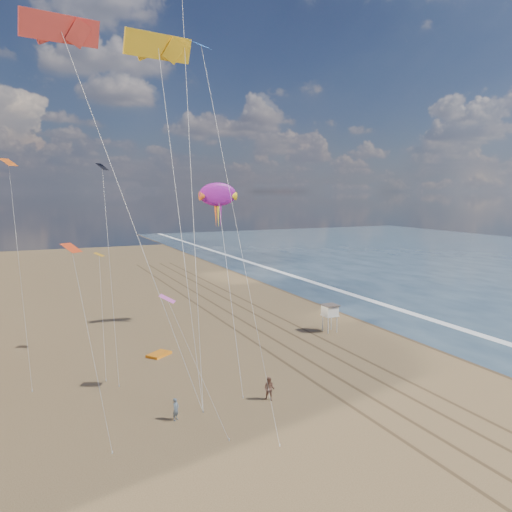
# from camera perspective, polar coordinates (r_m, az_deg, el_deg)

# --- Properties ---
(ground) EXTENTS (260.00, 260.00, 0.00)m
(ground) POSITION_cam_1_polar(r_m,az_deg,el_deg) (34.51, 22.09, -21.02)
(ground) COLOR brown
(ground) RESTS_ON ground
(wet_sand) EXTENTS (260.00, 260.00, 0.00)m
(wet_sand) POSITION_cam_1_polar(r_m,az_deg,el_deg) (75.15, 9.80, -5.11)
(wet_sand) COLOR #42301E
(wet_sand) RESTS_ON ground
(foam) EXTENTS (260.00, 260.00, 0.00)m
(foam) POSITION_cam_1_polar(r_m,az_deg,el_deg) (77.56, 12.37, -4.79)
(foam) COLOR white
(foam) RESTS_ON ground
(tracks) EXTENTS (7.68, 120.00, 0.01)m
(tracks) POSITION_cam_1_polar(r_m,az_deg,el_deg) (58.64, 1.92, -8.57)
(tracks) COLOR brown
(tracks) RESTS_ON ground
(lifeguard_stand) EXTENTS (1.77, 1.77, 3.20)m
(lifeguard_stand) POSITION_cam_1_polar(r_m,az_deg,el_deg) (58.40, 8.44, -6.22)
(lifeguard_stand) COLOR silver
(lifeguard_stand) RESTS_ON ground
(grounded_kite) EXTENTS (2.71, 2.53, 0.26)m
(grounded_kite) POSITION_cam_1_polar(r_m,az_deg,el_deg) (51.15, -11.04, -10.97)
(grounded_kite) COLOR orange
(grounded_kite) RESTS_ON ground
(show_kite) EXTENTS (5.19, 11.00, 26.29)m
(show_kite) POSITION_cam_1_polar(r_m,az_deg,el_deg) (58.99, -4.37, 6.99)
(show_kite) COLOR #911694
(show_kite) RESTS_ON ground
(kite_flyer_a) EXTENTS (0.70, 0.67, 1.61)m
(kite_flyer_a) POSITION_cam_1_polar(r_m,az_deg,el_deg) (37.37, -9.16, -16.90)
(kite_flyer_a) COLOR slate
(kite_flyer_a) RESTS_ON ground
(kite_flyer_b) EXTENTS (1.14, 1.14, 1.87)m
(kite_flyer_b) POSITION_cam_1_polar(r_m,az_deg,el_deg) (39.97, 1.54, -14.94)
(kite_flyer_b) COLOR brown
(kite_flyer_b) RESTS_ON ground
(small_kites) EXTENTS (15.66, 16.34, 19.98)m
(small_kites) POSITION_cam_1_polar(r_m,az_deg,el_deg) (43.04, -16.49, 7.82)
(small_kites) COLOR orange
(small_kites) RESTS_ON ground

